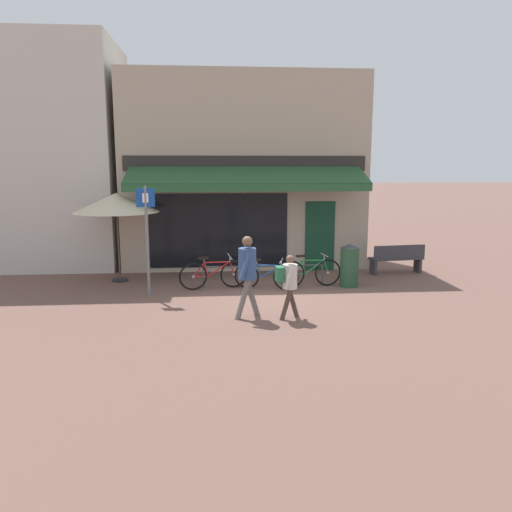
{
  "coord_description": "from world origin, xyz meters",
  "views": [
    {
      "loc": [
        -1.27,
        -11.88,
        3.16
      ],
      "look_at": [
        -0.32,
        -0.3,
        1.05
      ],
      "focal_mm": 35.0,
      "sensor_mm": 36.0,
      "label": 1
    }
  ],
  "objects_px": {
    "bicycle_blue": "(266,276)",
    "bicycle_green": "(310,272)",
    "pedestrian_adult": "(247,268)",
    "park_bench": "(397,258)",
    "litter_bin": "(349,265)",
    "pedestrian_child": "(288,279)",
    "cafe_parasol": "(116,203)",
    "parking_sign": "(147,230)",
    "bicycle_red": "(214,274)"
  },
  "relations": [
    {
      "from": "bicycle_red",
      "to": "litter_bin",
      "type": "distance_m",
      "value": 3.58
    },
    {
      "from": "park_bench",
      "to": "litter_bin",
      "type": "bearing_deg",
      "value": -149.2
    },
    {
      "from": "bicycle_green",
      "to": "litter_bin",
      "type": "bearing_deg",
      "value": -9.84
    },
    {
      "from": "pedestrian_child",
      "to": "parking_sign",
      "type": "distance_m",
      "value": 3.83
    },
    {
      "from": "bicycle_green",
      "to": "pedestrian_adult",
      "type": "height_order",
      "value": "pedestrian_adult"
    },
    {
      "from": "pedestrian_adult",
      "to": "pedestrian_child",
      "type": "relative_size",
      "value": 1.28
    },
    {
      "from": "bicycle_red",
      "to": "park_bench",
      "type": "xyz_separation_m",
      "value": [
        5.41,
        1.45,
        0.07
      ]
    },
    {
      "from": "bicycle_green",
      "to": "litter_bin",
      "type": "distance_m",
      "value": 1.07
    },
    {
      "from": "litter_bin",
      "to": "cafe_parasol",
      "type": "relative_size",
      "value": 0.47
    },
    {
      "from": "bicycle_green",
      "to": "cafe_parasol",
      "type": "relative_size",
      "value": 0.71
    },
    {
      "from": "litter_bin",
      "to": "cafe_parasol",
      "type": "distance_m",
      "value": 6.48
    },
    {
      "from": "bicycle_red",
      "to": "litter_bin",
      "type": "height_order",
      "value": "litter_bin"
    },
    {
      "from": "bicycle_red",
      "to": "bicycle_blue",
      "type": "height_order",
      "value": "bicycle_red"
    },
    {
      "from": "parking_sign",
      "to": "pedestrian_child",
      "type": "bearing_deg",
      "value": -33.16
    },
    {
      "from": "bicycle_red",
      "to": "pedestrian_adult",
      "type": "xyz_separation_m",
      "value": [
        0.71,
        -2.48,
        0.67
      ]
    },
    {
      "from": "pedestrian_child",
      "to": "litter_bin",
      "type": "relative_size",
      "value": 1.19
    },
    {
      "from": "bicycle_red",
      "to": "bicycle_green",
      "type": "distance_m",
      "value": 2.52
    },
    {
      "from": "park_bench",
      "to": "bicycle_green",
      "type": "bearing_deg",
      "value": -161.48
    },
    {
      "from": "bicycle_green",
      "to": "pedestrian_child",
      "type": "height_order",
      "value": "pedestrian_child"
    },
    {
      "from": "parking_sign",
      "to": "cafe_parasol",
      "type": "distance_m",
      "value": 2.09
    },
    {
      "from": "bicycle_blue",
      "to": "litter_bin",
      "type": "xyz_separation_m",
      "value": [
        2.23,
        0.14,
        0.21
      ]
    },
    {
      "from": "bicycle_red",
      "to": "parking_sign",
      "type": "distance_m",
      "value": 2.1
    },
    {
      "from": "bicycle_blue",
      "to": "bicycle_green",
      "type": "distance_m",
      "value": 1.19
    },
    {
      "from": "pedestrian_adult",
      "to": "park_bench",
      "type": "bearing_deg",
      "value": 30.06
    },
    {
      "from": "bicycle_red",
      "to": "pedestrian_child",
      "type": "height_order",
      "value": "pedestrian_child"
    },
    {
      "from": "bicycle_blue",
      "to": "pedestrian_adult",
      "type": "relative_size",
      "value": 0.94
    },
    {
      "from": "litter_bin",
      "to": "park_bench",
      "type": "bearing_deg",
      "value": 38.23
    },
    {
      "from": "cafe_parasol",
      "to": "litter_bin",
      "type": "bearing_deg",
      "value": -10.4
    },
    {
      "from": "pedestrian_child",
      "to": "cafe_parasol",
      "type": "height_order",
      "value": "cafe_parasol"
    },
    {
      "from": "bicycle_red",
      "to": "litter_bin",
      "type": "xyz_separation_m",
      "value": [
        3.58,
        0.01,
        0.18
      ]
    },
    {
      "from": "pedestrian_adult",
      "to": "cafe_parasol",
      "type": "bearing_deg",
      "value": 122.45
    },
    {
      "from": "bicycle_green",
      "to": "litter_bin",
      "type": "xyz_separation_m",
      "value": [
        1.05,
        -0.04,
        0.18
      ]
    },
    {
      "from": "bicycle_red",
      "to": "pedestrian_adult",
      "type": "bearing_deg",
      "value": -84.95
    },
    {
      "from": "bicycle_blue",
      "to": "pedestrian_child",
      "type": "xyz_separation_m",
      "value": [
        0.21,
        -2.52,
        0.48
      ]
    },
    {
      "from": "bicycle_blue",
      "to": "pedestrian_child",
      "type": "relative_size",
      "value": 1.21
    },
    {
      "from": "pedestrian_child",
      "to": "park_bench",
      "type": "relative_size",
      "value": 0.83
    },
    {
      "from": "park_bench",
      "to": "pedestrian_child",
      "type": "bearing_deg",
      "value": -140.62
    },
    {
      "from": "pedestrian_child",
      "to": "litter_bin",
      "type": "bearing_deg",
      "value": 45.8
    },
    {
      "from": "litter_bin",
      "to": "parking_sign",
      "type": "xyz_separation_m",
      "value": [
        -5.16,
        -0.61,
        1.06
      ]
    },
    {
      "from": "pedestrian_child",
      "to": "litter_bin",
      "type": "xyz_separation_m",
      "value": [
        2.02,
        2.66,
        -0.26
      ]
    },
    {
      "from": "pedestrian_child",
      "to": "park_bench",
      "type": "distance_m",
      "value": 5.64
    },
    {
      "from": "cafe_parasol",
      "to": "pedestrian_child",
      "type": "bearing_deg",
      "value": -42.39
    },
    {
      "from": "bicycle_red",
      "to": "pedestrian_child",
      "type": "relative_size",
      "value": 1.32
    },
    {
      "from": "pedestrian_child",
      "to": "cafe_parasol",
      "type": "distance_m",
      "value": 5.78
    },
    {
      "from": "bicycle_red",
      "to": "parking_sign",
      "type": "relative_size",
      "value": 0.67
    },
    {
      "from": "bicycle_red",
      "to": "parking_sign",
      "type": "height_order",
      "value": "parking_sign"
    },
    {
      "from": "pedestrian_adult",
      "to": "parking_sign",
      "type": "xyz_separation_m",
      "value": [
        -2.29,
        1.89,
        0.57
      ]
    },
    {
      "from": "parking_sign",
      "to": "pedestrian_adult",
      "type": "bearing_deg",
      "value": -39.44
    },
    {
      "from": "cafe_parasol",
      "to": "park_bench",
      "type": "relative_size",
      "value": 1.48
    },
    {
      "from": "pedestrian_adult",
      "to": "litter_bin",
      "type": "xyz_separation_m",
      "value": [
        2.86,
        2.5,
        -0.49
      ]
    }
  ]
}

